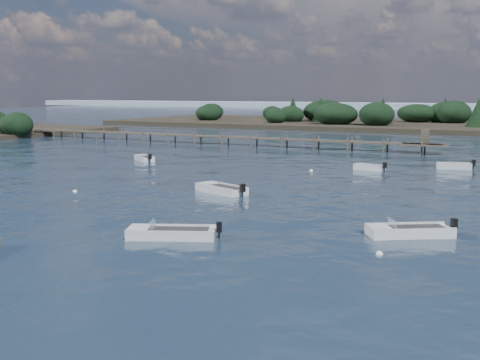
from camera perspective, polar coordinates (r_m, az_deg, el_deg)
The scene contains 12 objects.
ground at distance 83.38m, azimuth 15.94°, elevation 3.29°, with size 400.00×400.00×0.00m, color #162333.
dinghy_mid_white_b at distance 30.10m, azimuth 15.76°, elevation -4.86°, with size 4.18×3.45×1.08m.
tender_far_grey_b at distance 57.36m, azimuth 19.62°, elevation 1.14°, with size 3.33×2.00×1.12m.
dinghy_mid_white_a at distance 28.80m, azimuth -6.52°, elevation -5.20°, with size 4.43×3.13×1.04m.
dinghy_mid_grey at distance 41.30m, azimuth -1.78°, elevation -1.01°, with size 4.37×2.84×1.09m.
tender_far_white at distance 54.54m, azimuth 12.15°, elevation 1.08°, with size 3.06×1.71×1.03m.
tender_far_grey at distance 61.41m, azimuth -9.05°, elevation 1.96°, with size 3.11×2.62×1.05m.
buoy_b at distance 26.44m, azimuth 13.08°, elevation -6.90°, with size 0.32×0.32×0.32m, color white.
buoy_c at distance 43.23m, azimuth -15.38°, elevation -1.09°, with size 0.32×0.32×0.32m, color white.
buoy_e at distance 52.97m, azimuth 6.77°, elevation 0.84°, with size 0.32×0.32×0.32m, color white.
jetty at distance 79.68m, azimuth -1.42°, elevation 4.10°, with size 64.50×3.20×3.40m.
distant_haze at distance 273.28m, azimuth 4.81°, elevation 6.86°, with size 280.00×20.00×2.40m, color #94A5B8.
Camera 1 is at (17.13, -21.31, 6.84)m, focal length 45.00 mm.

